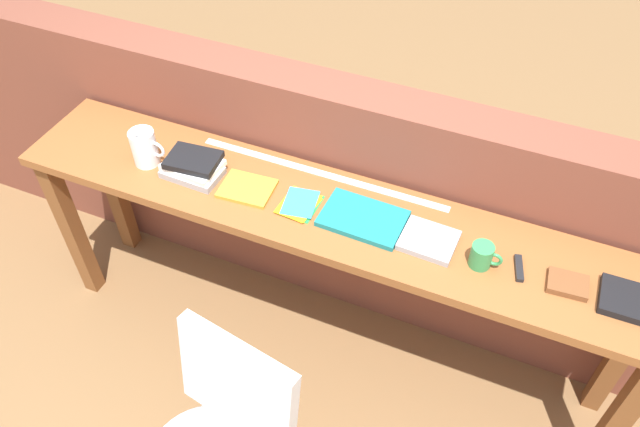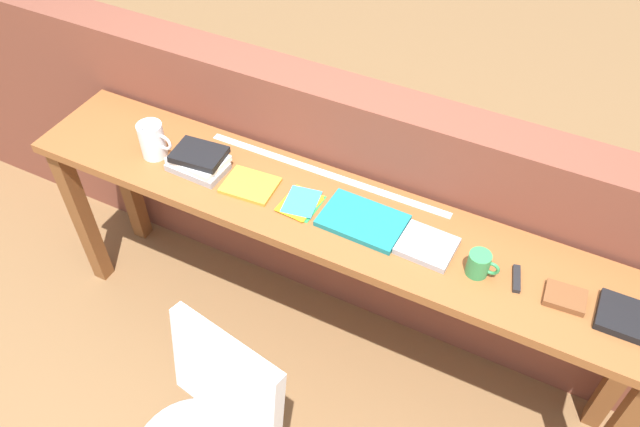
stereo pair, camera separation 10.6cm
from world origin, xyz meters
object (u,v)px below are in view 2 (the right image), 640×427
Objects in this scene: pitcher_white at (152,140)px; mug at (479,264)px; leather_journal_brown at (565,298)px; multitool_folded at (516,279)px; magazine_cycling at (250,185)px; book_open_centre at (363,220)px; pamphlet_pile_colourful at (301,203)px; book_stack_leftmost at (198,161)px; book_repair_rightmost at (630,319)px.

pitcher_white is 1.67× the size of mug.
leather_journal_brown is (1.62, 0.02, -0.07)m from pitcher_white.
leather_journal_brown is (0.29, 0.02, -0.03)m from mug.
pitcher_white is 1.34m from mug.
mug is at bearing -167.54° from multitool_folded.
mug reaches higher than magazine_cycling.
multitool_folded is 0.85× the size of leather_journal_brown.
multitool_folded reaches higher than magazine_cycling.
book_open_centre is at bearing 2.19° from pitcher_white.
pamphlet_pile_colourful is (0.22, 0.00, -0.00)m from magazine_cycling.
multitool_folded is at bearing 0.97° from pitcher_white.
book_open_centre is (0.46, 0.02, 0.00)m from magazine_cycling.
book_stack_leftmost reaches higher than magazine_cycling.
book_open_centre is (0.24, 0.02, 0.00)m from pamphlet_pile_colourful.
pitcher_white is at bearing -176.03° from book_open_centre.
mug is 0.49m from book_repair_rightmost.
multitool_folded is at bearing 0.67° from pamphlet_pile_colourful.
magazine_cycling reaches higher than pamphlet_pile_colourful.
magazine_cycling is 0.90m from mug.
book_repair_rightmost is (0.20, 0.01, 0.00)m from leather_journal_brown.
pitcher_white is 0.80× the size of book_stack_leftmost.
book_repair_rightmost is (1.62, 0.01, -0.03)m from book_stack_leftmost.
book_open_centre is 1.51× the size of book_repair_rightmost.
pamphlet_pile_colourful is at bearing 0.29° from book_stack_leftmost.
leather_journal_brown is 0.20m from book_repair_rightmost.
pamphlet_pile_colourful is 0.97m from leather_journal_brown.
pamphlet_pile_colourful is (0.66, 0.02, -0.07)m from pitcher_white.
mug is (1.13, -0.02, 0.01)m from book_stack_leftmost.
leather_journal_brown is at bearing -179.00° from book_repair_rightmost.
pitcher_white is at bearing 179.86° from mug.
book_stack_leftmost reaches higher than pamphlet_pile_colourful.
book_open_centre is 0.56m from multitool_folded.
book_open_centre is at bearing -1.50° from magazine_cycling.
pitcher_white is at bearing 176.45° from leather_journal_brown.
pamphlet_pile_colourful is 0.57× the size of book_open_centre.
book_repair_rightmost reaches higher than book_open_centre.
pitcher_white is 1.62m from leather_journal_brown.
book_stack_leftmost is at bearing 3.64° from pitcher_white.
magazine_cycling is (0.44, 0.01, -0.07)m from pitcher_white.
leather_journal_brown reaches higher than pamphlet_pile_colourful.
book_repair_rightmost reaches higher than leather_journal_brown.
mug is at bearing -3.12° from book_open_centre.
pamphlet_pile_colourful is at bearing 1.33° from pitcher_white.
book_repair_rightmost is at bearing 0.33° from pamphlet_pile_colourful.
multitool_folded is (0.13, 0.03, -0.04)m from mug.
pamphlet_pile_colourful is at bearing -179.33° from multitool_folded.
magazine_cycling is 1.18m from leather_journal_brown.
leather_journal_brown is (1.42, 0.00, -0.03)m from book_stack_leftmost.
magazine_cycling is 1.81× the size of multitool_folded.
leather_journal_brown is 0.65× the size of book_repair_rightmost.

